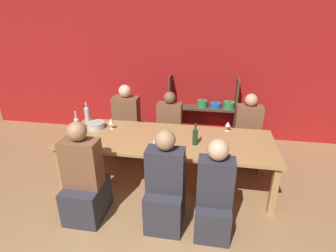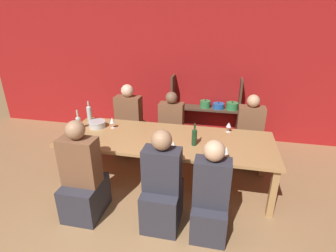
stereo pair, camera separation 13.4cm
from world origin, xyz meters
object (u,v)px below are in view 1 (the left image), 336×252
wine_bottle_green (87,114)px  wine_glass_red_b (111,121)px  wine_bottle_dark (77,123)px  person_far_a (170,132)px  person_near_b (85,184)px  person_far_c (246,137)px  wine_glass_white_a (154,143)px  person_near_c (165,191)px  wine_glass_red_a (228,124)px  mixing_bowl (96,125)px  person_near_a (214,200)px  shelf_unit (204,119)px  wine_glass_white_c (175,144)px  person_far_b (127,127)px  dining_table (167,142)px  wine_glass_white_b (80,138)px  wine_bottle_amber (195,136)px  wine_glass_red_c (228,149)px

wine_bottle_green → wine_glass_red_b: 0.53m
wine_bottle_dark → person_far_a: person_far_a is taller
person_near_b → person_far_c: (2.08, 1.79, -0.03)m
wine_glass_white_a → person_near_c: size_ratio=0.15×
wine_glass_red_a → wine_glass_red_b: bearing=-172.7°
wine_glass_red_b → person_far_c: (2.13, 0.70, -0.42)m
mixing_bowl → wine_glass_red_a: wine_glass_red_a is taller
wine_bottle_green → person_near_a: size_ratio=0.29×
shelf_unit → wine_glass_white_c: 2.07m
mixing_bowl → wine_glass_red_a: 2.03m
wine_glass_white_a → person_near_c: 0.64m
wine_bottle_dark → person_far_b: size_ratio=0.25×
wine_glass_white_c → person_far_b: person_far_b is taller
wine_glass_white_c → person_far_c: 1.70m
wine_glass_white_a → person_near_a: (0.78, -0.48, -0.41)m
wine_glass_white_c → person_near_b: 1.21m
wine_bottle_dark → wine_glass_red_b: 0.51m
dining_table → shelf_unit: bearing=74.0°
wine_bottle_green → wine_glass_white_a: bearing=-31.8°
shelf_unit → wine_glass_white_b: size_ratio=8.52×
person_near_a → person_near_b: person_near_b is taller
shelf_unit → wine_bottle_dark: bearing=-139.6°
mixing_bowl → wine_glass_red_a: (2.02, 0.24, 0.06)m
person_near_b → wine_glass_red_b: bearing=92.7°
wine_glass_white_b → person_near_a: size_ratio=0.13×
wine_bottle_dark → wine_bottle_amber: (1.81, -0.17, 0.01)m
wine_glass_red_c → wine_bottle_amber: bearing=145.3°
wine_glass_white_a → person_far_b: 1.61m
dining_table → person_near_a: bearing=-52.2°
wine_glass_white_b → person_near_b: person_near_b is taller
wine_bottle_green → person_near_c: size_ratio=0.28×
person_far_c → person_far_b: bearing=-0.6°
wine_glass_red_b → wine_glass_white_b: size_ratio=1.13×
person_near_a → person_near_c: 0.56m
wine_bottle_amber → person_far_c: size_ratio=0.26×
person_near_b → wine_bottle_dark: bearing=120.0°
person_near_b → person_near_c: bearing=2.0°
wine_bottle_green → wine_glass_white_c: bearing=-26.2°
wine_glass_red_c → shelf_unit: bearing=100.2°
mixing_bowl → person_near_c: size_ratio=0.22×
person_near_b → wine_glass_red_a: bearing=37.4°
shelf_unit → wine_glass_white_c: size_ratio=8.47×
wine_bottle_amber → wine_glass_red_a: size_ratio=2.04×
wine_glass_red_b → person_far_b: 0.83m
wine_glass_white_a → person_far_c: 1.90m
person_near_b → shelf_unit: bearing=62.4°
wine_bottle_green → person_near_a: (2.09, -1.29, -0.42)m
wine_bottle_amber → person_near_a: bearing=-69.6°
person_far_b → person_far_a: bearing=177.8°
wine_bottle_green → wine_glass_white_c: wine_bottle_green is taller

